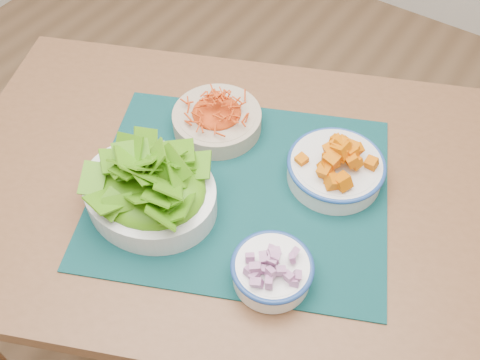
% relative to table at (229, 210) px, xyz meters
% --- Properties ---
extents(ground, '(4.00, 4.00, 0.00)m').
position_rel_table_xyz_m(ground, '(-0.24, -0.07, -0.65)').
color(ground, '#906845').
rests_on(ground, ground).
extents(table, '(1.40, 1.19, 0.75)m').
position_rel_table_xyz_m(table, '(0.00, 0.00, 0.00)').
color(table, brown).
rests_on(table, ground).
extents(placemat, '(0.75, 0.69, 0.00)m').
position_rel_table_xyz_m(placemat, '(0.03, -0.00, 0.10)').
color(placemat, black).
rests_on(placemat, table).
extents(carrot_bowl, '(0.26, 0.26, 0.07)m').
position_rel_table_xyz_m(carrot_bowl, '(-0.11, 0.11, 0.14)').
color(carrot_bowl, tan).
rests_on(carrot_bowl, placemat).
extents(squash_bowl, '(0.25, 0.25, 0.10)m').
position_rel_table_xyz_m(squash_bowl, '(0.18, 0.13, 0.15)').
color(squash_bowl, silver).
rests_on(squash_bowl, placemat).
extents(lettuce_bowl, '(0.28, 0.24, 0.13)m').
position_rel_table_xyz_m(lettuce_bowl, '(-0.09, -0.13, 0.16)').
color(lettuce_bowl, silver).
rests_on(lettuce_bowl, placemat).
extents(onion_bowl, '(0.19, 0.19, 0.07)m').
position_rel_table_xyz_m(onion_bowl, '(0.19, -0.14, 0.14)').
color(onion_bowl, white).
rests_on(onion_bowl, placemat).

